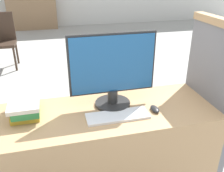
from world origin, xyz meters
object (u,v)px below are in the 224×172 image
object	(u,v)px
monitor	(113,70)
keyboard	(118,116)
far_chair	(2,38)
book_stack	(25,108)
mouse	(155,109)

from	to	relation	value
monitor	keyboard	bearing A→B (deg)	-92.94
monitor	far_chair	size ratio (longest dim) A/B	0.62
monitor	book_stack	world-z (taller)	monitor
monitor	far_chair	xyz separation A→B (m)	(-1.20, 3.18, -0.49)
monitor	far_chair	distance (m)	3.43
keyboard	book_stack	distance (m)	0.60
book_stack	far_chair	world-z (taller)	far_chair
monitor	far_chair	world-z (taller)	monitor
far_chair	book_stack	bearing A→B (deg)	-23.26
book_stack	mouse	bearing A→B (deg)	-10.12
far_chair	mouse	bearing A→B (deg)	-10.61
keyboard	far_chair	world-z (taller)	far_chair
book_stack	far_chair	distance (m)	3.25
mouse	far_chair	size ratio (longest dim) A/B	0.10
monitor	keyboard	distance (m)	0.30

